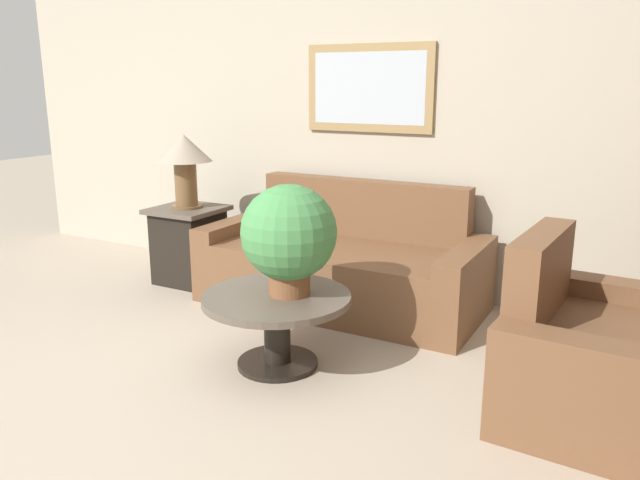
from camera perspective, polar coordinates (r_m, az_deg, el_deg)
The scene contains 8 objects.
ground_plane at distance 3.13m, azimuth -20.08°, elevation -17.02°, with size 20.00×20.00×0.00m, color tan.
wall_back at distance 4.89m, azimuth 3.34°, elevation 10.96°, with size 7.03×0.09×2.60m.
couch_main at distance 4.54m, azimuth 2.13°, elevation -2.41°, with size 2.01×0.90×0.87m.
armchair at distance 3.36m, azimuth 24.41°, elevation -9.86°, with size 0.95×1.17×0.87m.
coffee_table at distance 3.55m, azimuth -3.97°, elevation -6.79°, with size 0.84×0.84×0.43m.
side_table at distance 5.14m, azimuth -11.88°, elevation -0.37°, with size 0.52×0.52×0.61m.
table_lamp at distance 5.01m, azimuth -12.29°, elevation 7.44°, with size 0.43×0.43×0.58m.
potted_plant_on_table at distance 3.42m, azimuth -2.87°, elevation 0.45°, with size 0.53×0.53×0.62m.
Camera 1 is at (2.11, -1.70, 1.58)m, focal length 35.00 mm.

